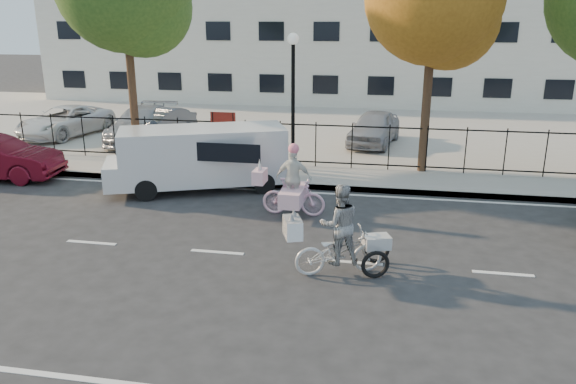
% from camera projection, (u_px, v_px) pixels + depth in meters
% --- Properties ---
extents(ground, '(120.00, 120.00, 0.00)m').
position_uv_depth(ground, '(217.00, 252.00, 12.34)').
color(ground, '#333334').
extents(road_markings, '(60.00, 9.52, 0.01)m').
position_uv_depth(road_markings, '(217.00, 252.00, 12.34)').
color(road_markings, silver).
rests_on(road_markings, ground).
extents(curb, '(60.00, 0.10, 0.15)m').
position_uv_depth(curb, '(267.00, 185.00, 17.06)').
color(curb, '#A8A399').
rests_on(curb, ground).
extents(sidewalk, '(60.00, 2.20, 0.15)m').
position_uv_depth(sidewalk, '(274.00, 175.00, 18.04)').
color(sidewalk, '#A8A399').
rests_on(sidewalk, ground).
extents(parking_lot, '(60.00, 15.60, 0.15)m').
position_uv_depth(parking_lot, '(312.00, 125.00, 26.40)').
color(parking_lot, '#A8A399').
rests_on(parking_lot, ground).
extents(iron_fence, '(58.00, 0.06, 1.50)m').
position_uv_depth(iron_fence, '(280.00, 143.00, 18.83)').
color(iron_fence, black).
rests_on(iron_fence, sidewalk).
extents(building, '(34.00, 10.00, 6.00)m').
position_uv_depth(building, '(335.00, 49.00, 34.91)').
color(building, silver).
rests_on(building, ground).
extents(lamppost, '(0.36, 0.36, 4.33)m').
position_uv_depth(lamppost, '(293.00, 78.00, 17.71)').
color(lamppost, black).
rests_on(lamppost, sidewalk).
extents(street_sign, '(0.85, 0.06, 1.80)m').
position_uv_depth(street_sign, '(223.00, 128.00, 18.62)').
color(street_sign, black).
rests_on(street_sign, sidewalk).
extents(zebra_trike, '(2.17, 1.41, 1.87)m').
position_uv_depth(zebra_trike, '(339.00, 240.00, 11.13)').
color(zebra_trike, silver).
rests_on(zebra_trike, ground).
extents(unicorn_bike, '(1.89, 1.31, 1.91)m').
position_uv_depth(unicorn_bike, '(292.00, 189.00, 14.46)').
color(unicorn_bike, '#F7BCD9').
rests_on(unicorn_bike, ground).
extents(white_van, '(5.67, 3.42, 1.85)m').
position_uv_depth(white_van, '(200.00, 156.00, 16.58)').
color(white_van, white).
rests_on(white_van, ground).
extents(pedestrian, '(0.67, 0.48, 1.71)m').
position_uv_depth(pedestrian, '(154.00, 147.00, 17.78)').
color(pedestrian, black).
rests_on(pedestrian, sidewalk).
extents(lot_car_a, '(2.13, 4.69, 1.33)m').
position_uv_depth(lot_car_a, '(142.00, 124.00, 22.62)').
color(lot_car_a, '#999BA0').
rests_on(lot_car_a, parking_lot).
extents(lot_car_b, '(2.85, 4.72, 1.23)m').
position_uv_depth(lot_car_b, '(65.00, 121.00, 23.53)').
color(lot_car_b, silver).
rests_on(lot_car_b, parking_lot).
extents(lot_car_c, '(2.16, 4.04, 1.26)m').
position_uv_depth(lot_car_c, '(158.00, 125.00, 22.63)').
color(lot_car_c, '#53565C').
rests_on(lot_car_c, parking_lot).
extents(lot_car_d, '(2.22, 4.05, 1.30)m').
position_uv_depth(lot_car_d, '(374.00, 128.00, 21.95)').
color(lot_car_d, '#999AA1').
rests_on(lot_car_d, parking_lot).
extents(tree_mid, '(4.18, 4.18, 7.67)m').
position_uv_depth(tree_mid, '(439.00, 2.00, 16.81)').
color(tree_mid, '#442D1D').
rests_on(tree_mid, ground).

